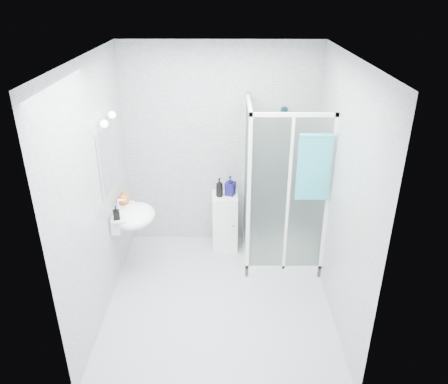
{
  "coord_description": "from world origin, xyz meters",
  "views": [
    {
      "loc": [
        0.09,
        -3.85,
        3.18
      ],
      "look_at": [
        0.05,
        0.35,
        1.15
      ],
      "focal_mm": 35.0,
      "sensor_mm": 36.0,
      "label": 1
    }
  ],
  "objects_px": {
    "storage_cabinet": "(225,222)",
    "soap_dispenser_orange": "(123,197)",
    "hand_towel": "(314,166)",
    "shampoo_bottle_b": "(230,186)",
    "shower_enclosure": "(275,229)",
    "wall_basin": "(132,216)",
    "shampoo_bottle_a": "(219,187)",
    "soap_dispenser_black": "(116,213)"
  },
  "relations": [
    {
      "from": "shower_enclosure",
      "to": "wall_basin",
      "type": "distance_m",
      "value": 1.72
    },
    {
      "from": "hand_towel",
      "to": "shampoo_bottle_b",
      "type": "distance_m",
      "value": 1.24
    },
    {
      "from": "hand_towel",
      "to": "soap_dispenser_black",
      "type": "xyz_separation_m",
      "value": [
        -2.1,
        -0.1,
        -0.51
      ]
    },
    {
      "from": "wall_basin",
      "to": "soap_dispenser_black",
      "type": "bearing_deg",
      "value": -123.14
    },
    {
      "from": "shampoo_bottle_b",
      "to": "soap_dispenser_orange",
      "type": "relative_size",
      "value": 1.42
    },
    {
      "from": "shower_enclosure",
      "to": "soap_dispenser_black",
      "type": "relative_size",
      "value": 12.98
    },
    {
      "from": "storage_cabinet",
      "to": "shampoo_bottle_a",
      "type": "relative_size",
      "value": 3.15
    },
    {
      "from": "wall_basin",
      "to": "storage_cabinet",
      "type": "bearing_deg",
      "value": 30.06
    },
    {
      "from": "soap_dispenser_orange",
      "to": "storage_cabinet",
      "type": "bearing_deg",
      "value": 20.48
    },
    {
      "from": "soap_dispenser_black",
      "to": "shampoo_bottle_a",
      "type": "bearing_deg",
      "value": 34.58
    },
    {
      "from": "shampoo_bottle_a",
      "to": "shampoo_bottle_b",
      "type": "xyz_separation_m",
      "value": [
        0.13,
        0.05,
        0.0
      ]
    },
    {
      "from": "shower_enclosure",
      "to": "wall_basin",
      "type": "bearing_deg",
      "value": -169.19
    },
    {
      "from": "storage_cabinet",
      "to": "soap_dispenser_black",
      "type": "bearing_deg",
      "value": -147.03
    },
    {
      "from": "hand_towel",
      "to": "soap_dispenser_orange",
      "type": "bearing_deg",
      "value": 173.11
    },
    {
      "from": "hand_towel",
      "to": "shampoo_bottle_a",
      "type": "xyz_separation_m",
      "value": [
        -1.0,
        0.65,
        -0.56
      ]
    },
    {
      "from": "wall_basin",
      "to": "shampoo_bottle_a",
      "type": "bearing_deg",
      "value": 30.2
    },
    {
      "from": "wall_basin",
      "to": "storage_cabinet",
      "type": "relative_size",
      "value": 0.73
    },
    {
      "from": "storage_cabinet",
      "to": "shampoo_bottle_b",
      "type": "xyz_separation_m",
      "value": [
        0.07,
        0.01,
        0.51
      ]
    },
    {
      "from": "hand_towel",
      "to": "shampoo_bottle_a",
      "type": "bearing_deg",
      "value": 146.88
    },
    {
      "from": "storage_cabinet",
      "to": "hand_towel",
      "type": "height_order",
      "value": "hand_towel"
    },
    {
      "from": "hand_towel",
      "to": "shampoo_bottle_b",
      "type": "bearing_deg",
      "value": 141.12
    },
    {
      "from": "hand_towel",
      "to": "shampoo_bottle_b",
      "type": "height_order",
      "value": "hand_towel"
    },
    {
      "from": "wall_basin",
      "to": "hand_towel",
      "type": "bearing_deg",
      "value": -2.47
    },
    {
      "from": "soap_dispenser_orange",
      "to": "soap_dispenser_black",
      "type": "relative_size",
      "value": 1.15
    },
    {
      "from": "wall_basin",
      "to": "soap_dispenser_orange",
      "type": "height_order",
      "value": "soap_dispenser_orange"
    },
    {
      "from": "hand_towel",
      "to": "shampoo_bottle_b",
      "type": "xyz_separation_m",
      "value": [
        -0.86,
        0.7,
        -0.56
      ]
    },
    {
      "from": "storage_cabinet",
      "to": "soap_dispenser_orange",
      "type": "distance_m",
      "value": 1.37
    },
    {
      "from": "shampoo_bottle_b",
      "to": "soap_dispenser_black",
      "type": "distance_m",
      "value": 1.47
    },
    {
      "from": "shampoo_bottle_b",
      "to": "shampoo_bottle_a",
      "type": "bearing_deg",
      "value": -161.26
    },
    {
      "from": "wall_basin",
      "to": "soap_dispenser_orange",
      "type": "xyz_separation_m",
      "value": [
        -0.12,
        0.17,
        0.15
      ]
    },
    {
      "from": "wall_basin",
      "to": "shampoo_bottle_a",
      "type": "xyz_separation_m",
      "value": [
        0.97,
        0.57,
        0.09
      ]
    },
    {
      "from": "wall_basin",
      "to": "shampoo_bottle_b",
      "type": "distance_m",
      "value": 1.27
    },
    {
      "from": "storage_cabinet",
      "to": "shampoo_bottle_a",
      "type": "bearing_deg",
      "value": -153.23
    },
    {
      "from": "soap_dispenser_orange",
      "to": "shower_enclosure",
      "type": "bearing_deg",
      "value": 4.76
    },
    {
      "from": "shower_enclosure",
      "to": "shampoo_bottle_b",
      "type": "bearing_deg",
      "value": 151.56
    },
    {
      "from": "wall_basin",
      "to": "soap_dispenser_orange",
      "type": "relative_size",
      "value": 3.15
    },
    {
      "from": "hand_towel",
      "to": "shampoo_bottle_a",
      "type": "height_order",
      "value": "hand_towel"
    },
    {
      "from": "wall_basin",
      "to": "shampoo_bottle_b",
      "type": "bearing_deg",
      "value": 28.93
    },
    {
      "from": "shower_enclosure",
      "to": "hand_towel",
      "type": "distance_m",
      "value": 1.13
    },
    {
      "from": "shampoo_bottle_b",
      "to": "soap_dispenser_orange",
      "type": "distance_m",
      "value": 1.31
    },
    {
      "from": "shampoo_bottle_a",
      "to": "shampoo_bottle_b",
      "type": "bearing_deg",
      "value": 18.74
    },
    {
      "from": "storage_cabinet",
      "to": "soap_dispenser_orange",
      "type": "bearing_deg",
      "value": -160.77
    }
  ]
}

